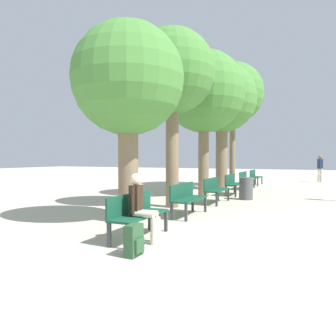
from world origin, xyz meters
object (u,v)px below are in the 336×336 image
object	(u,v)px
tree_row_0	(128,81)
person_seated	(141,205)
bench_row_0	(136,212)
bench_row_5	(255,176)
trash_bin	(246,188)
bench_row_3	(233,183)
backpack	(134,241)
tree_row_3	(222,99)
bench_row_1	(187,197)
tree_row_1	(172,73)
tree_row_4	(233,94)
pedestrian_mid	(320,167)
bench_row_2	(215,188)
tree_row_2	(204,92)
bench_row_4	(246,179)

from	to	relation	value
tree_row_0	person_seated	world-z (taller)	tree_row_0
person_seated	bench_row_0	bearing A→B (deg)	138.17
bench_row_5	trash_bin	distance (m)	6.68
bench_row_3	backpack	bearing A→B (deg)	-86.55
backpack	trash_bin	xyz separation A→B (m)	(0.24, 7.66, 0.16)
tree_row_3	bench_row_1	bearing A→B (deg)	-82.33
bench_row_5	tree_row_1	distance (m)	10.13
tree_row_4	pedestrian_mid	distance (m)	7.79
tree_row_3	trash_bin	world-z (taller)	tree_row_3
pedestrian_mid	trash_bin	bearing A→B (deg)	-103.88
bench_row_0	tree_row_1	bearing A→B (deg)	103.76
backpack	pedestrian_mid	bearing A→B (deg)	81.15
person_seated	bench_row_1	bearing A→B (deg)	94.48
bench_row_3	trash_bin	bearing A→B (deg)	-59.25
person_seated	tree_row_3	bearing A→B (deg)	96.75
tree_row_1	tree_row_3	xyz separation A→B (m)	(0.00, 5.82, 0.15)
pedestrian_mid	bench_row_2	bearing A→B (deg)	-105.96
bench_row_5	trash_bin	bearing A→B (deg)	-83.26
bench_row_3	bench_row_5	size ratio (longest dim) A/B	1.00
bench_row_2	bench_row_3	bearing A→B (deg)	90.00
bench_row_2	backpack	bearing A→B (deg)	-85.11
tree_row_4	bench_row_3	bearing A→B (deg)	-76.29
backpack	bench_row_3	bearing A→B (deg)	93.45
bench_row_3	backpack	size ratio (longest dim) A/B	3.21
bench_row_1	backpack	size ratio (longest dim) A/B	3.21
pedestrian_mid	bench_row_0	bearing A→B (deg)	-101.12
bench_row_3	tree_row_1	distance (m)	5.55
tree_row_2	backpack	world-z (taller)	tree_row_2
backpack	person_seated	bearing A→B (deg)	111.46
bench_row_5	tree_row_3	distance (m)	5.29
bench_row_0	tree_row_4	xyz separation A→B (m)	(-0.95, 11.86, 4.41)
tree_row_0	tree_row_1	xyz separation A→B (m)	(-0.00, 2.60, 0.79)
bench_row_2	bench_row_4	world-z (taller)	same
bench_row_0	pedestrian_mid	bearing A→B (deg)	78.88
bench_row_0	trash_bin	xyz separation A→B (m)	(0.78, 6.66, -0.10)
tree_row_1	backpack	xyz separation A→B (m)	(1.49, -4.88, -3.87)
person_seated	bench_row_3	bearing A→B (deg)	91.57
bench_row_0	tree_row_1	world-z (taller)	tree_row_1
bench_row_2	pedestrian_mid	distance (m)	12.18
tree_row_2	tree_row_3	bearing A→B (deg)	90.00
bench_row_5	tree_row_4	distance (m)	4.73
bench_row_4	tree_row_0	size ratio (longest dim) A/B	0.34
bench_row_5	tree_row_3	size ratio (longest dim) A/B	0.27
bench_row_5	tree_row_1	size ratio (longest dim) A/B	0.29
bench_row_3	tree_row_2	xyz separation A→B (m)	(-0.95, -1.00, 3.59)
person_seated	pedestrian_mid	size ratio (longest dim) A/B	0.74
bench_row_2	pedestrian_mid	size ratio (longest dim) A/B	0.95
bench_row_1	person_seated	xyz separation A→B (m)	(0.22, -2.86, 0.17)
bench_row_1	tree_row_2	world-z (taller)	tree_row_2
tree_row_0	bench_row_0	bearing A→B (deg)	-53.38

